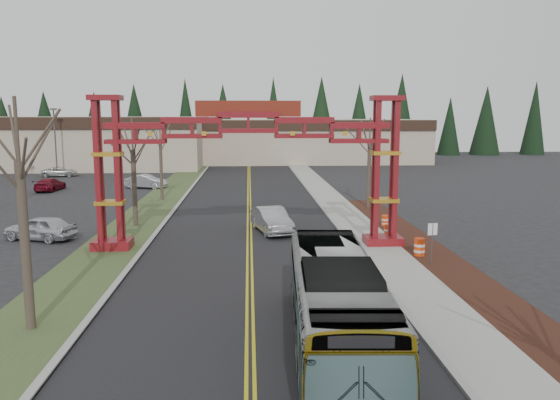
{
  "coord_description": "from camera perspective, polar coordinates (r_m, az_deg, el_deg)",
  "views": [
    {
      "loc": [
        0.02,
        -13.54,
        7.8
      ],
      "look_at": [
        1.49,
        12.24,
        3.76
      ],
      "focal_mm": 35.0,
      "sensor_mm": 36.0,
      "label": 1
    }
  ],
  "objects": [
    {
      "name": "road",
      "position": [
        39.32,
        -3.22,
        -2.54
      ],
      "size": [
        12.0,
        110.0,
        0.02
      ],
      "primitive_type": "cube",
      "color": "black",
      "rests_on": "ground"
    },
    {
      "name": "lane_line_left",
      "position": [
        39.32,
        -3.4,
        -2.52
      ],
      "size": [
        0.12,
        100.0,
        0.01
      ],
      "primitive_type": "cube",
      "color": "gold",
      "rests_on": "road"
    },
    {
      "name": "lane_line_right",
      "position": [
        39.32,
        -3.05,
        -2.52
      ],
      "size": [
        0.12,
        100.0,
        0.01
      ],
      "primitive_type": "cube",
      "color": "gold",
      "rests_on": "road"
    },
    {
      "name": "curb_right",
      "position": [
        39.79,
        5.67,
        -2.34
      ],
      "size": [
        0.3,
        110.0,
        0.15
      ],
      "primitive_type": "cube",
      "color": "gray",
      "rests_on": "ground"
    },
    {
      "name": "sidewalk_right",
      "position": [
        40.03,
        7.73,
        -2.31
      ],
      "size": [
        2.6,
        110.0,
        0.14
      ],
      "primitive_type": "cube",
      "color": "gray",
      "rests_on": "ground"
    },
    {
      "name": "landscape_strip",
      "position": [
        26.79,
        19.45,
        -8.42
      ],
      "size": [
        2.6,
        50.0,
        0.12
      ],
      "primitive_type": "cube",
      "color": "black",
      "rests_on": "ground"
    },
    {
      "name": "grass_median",
      "position": [
        40.13,
        -14.74,
        -2.55
      ],
      "size": [
        4.0,
        110.0,
        0.08
      ],
      "primitive_type": "cube",
      "color": "#394B25",
      "rests_on": "ground"
    },
    {
      "name": "curb_left",
      "position": [
        39.79,
        -12.13,
        -2.5
      ],
      "size": [
        0.3,
        110.0,
        0.15
      ],
      "primitive_type": "cube",
      "color": "gray",
      "rests_on": "ground"
    },
    {
      "name": "gateway_arch",
      "position": [
        31.6,
        -3.3,
        5.58
      ],
      "size": [
        18.2,
        1.6,
        8.9
      ],
      "color": "#63100D",
      "rests_on": "ground"
    },
    {
      "name": "retail_building_west",
      "position": [
        90.71,
        -22.7,
        5.66
      ],
      "size": [
        46.0,
        22.3,
        7.5
      ],
      "color": "#B7A58C",
      "rests_on": "ground"
    },
    {
      "name": "retail_building_east",
      "position": [
        94.13,
        2.85,
        6.27
      ],
      "size": [
        38.0,
        20.3,
        7.0
      ],
      "color": "#B7A58C",
      "rests_on": "ground"
    },
    {
      "name": "conifer_treeline",
      "position": [
        105.55,
        -3.17,
        8.17
      ],
      "size": [
        116.1,
        5.6,
        13.0
      ],
      "color": "black",
      "rests_on": "ground"
    },
    {
      "name": "transit_bus",
      "position": [
        18.37,
        5.86,
        -10.88
      ],
      "size": [
        3.33,
        11.61,
        3.2
      ],
      "primitive_type": "imported",
      "rotation": [
        0.0,
        0.0,
        -0.06
      ],
      "color": "#989B9F",
      "rests_on": "ground"
    },
    {
      "name": "silver_sedan",
      "position": [
        36.54,
        -0.88,
        -2.1
      ],
      "size": [
        2.88,
        5.31,
        1.66
      ],
      "primitive_type": "imported",
      "rotation": [
        0.0,
        0.0,
        0.23
      ],
      "color": "#A5A8AD",
      "rests_on": "ground"
    },
    {
      "name": "parked_car_near_a",
      "position": [
        37.44,
        -23.77,
        -2.69
      ],
      "size": [
        4.88,
        3.17,
        1.55
      ],
      "primitive_type": "imported",
      "rotation": [
        0.0,
        0.0,
        4.39
      ],
      "color": "silver",
      "rests_on": "ground"
    },
    {
      "name": "parked_car_mid_a",
      "position": [
        61.32,
        -22.91,
        1.51
      ],
      "size": [
        2.2,
        4.71,
        1.33
      ],
      "primitive_type": "imported",
      "rotation": [
        0.0,
        0.0,
        3.07
      ],
      "color": "maroon",
      "rests_on": "ground"
    },
    {
      "name": "parked_car_far_a",
      "position": [
        60.13,
        -13.8,
        1.89
      ],
      "size": [
        4.71,
        2.7,
        1.47
      ],
      "primitive_type": "imported",
      "rotation": [
        0.0,
        0.0,
        1.3
      ],
      "color": "#A8ADB0",
      "rests_on": "ground"
    },
    {
      "name": "parked_car_far_b",
      "position": [
        75.1,
        -22.06,
        2.75
      ],
      "size": [
        4.7,
        2.82,
        1.22
      ],
      "primitive_type": "imported",
      "rotation": [
        0.0,
        0.0,
        1.76
      ],
      "color": "silver",
      "rests_on": "ground"
    },
    {
      "name": "bare_tree_median_near",
      "position": [
        21.12,
        -25.61,
        3.47
      ],
      "size": [
        3.45,
        3.45,
        8.44
      ],
      "color": "#382D26",
      "rests_on": "ground"
    },
    {
      "name": "bare_tree_median_mid",
      "position": [
        39.17,
        -15.13,
        5.01
      ],
      "size": [
        3.42,
        3.42,
        7.64
      ],
      "color": "#382D26",
      "rests_on": "ground"
    },
    {
      "name": "bare_tree_median_far",
      "position": [
        50.84,
        -12.39,
        5.56
      ],
      "size": [
        2.89,
        2.89,
        6.96
      ],
      "color": "#382D26",
      "rests_on": "ground"
    },
    {
      "name": "bare_tree_right_far",
      "position": [
        45.89,
        9.36,
        5.85
      ],
      "size": [
        3.15,
        3.15,
        7.57
      ],
      "color": "#382D26",
      "rests_on": "ground"
    },
    {
      "name": "light_pole_far",
      "position": [
        75.92,
        -22.45,
        6.1
      ],
      "size": [
        0.75,
        0.37,
        8.62
      ],
      "color": "#3F3F44",
      "rests_on": "ground"
    },
    {
      "name": "street_sign",
      "position": [
        29.3,
        15.63,
        -3.58
      ],
      "size": [
        0.52,
        0.11,
        2.27
      ],
      "color": "#3F3F44",
      "rests_on": "ground"
    },
    {
      "name": "barrel_south",
      "position": [
        31.11,
        14.36,
        -4.87
      ],
      "size": [
        0.59,
        0.59,
        1.09
      ],
      "color": "#E73E0C",
      "rests_on": "ground"
    },
    {
      "name": "barrel_mid",
      "position": [
        35.07,
        11.25,
        -3.32
      ],
      "size": [
        0.53,
        0.53,
        0.97
      ],
      "color": "#E73E0C",
      "rests_on": "ground"
    },
    {
      "name": "barrel_north",
      "position": [
        38.71,
        10.91,
        -2.22
      ],
      "size": [
        0.48,
        0.48,
        0.89
      ],
      "color": "#E73E0C",
      "rests_on": "ground"
    }
  ]
}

